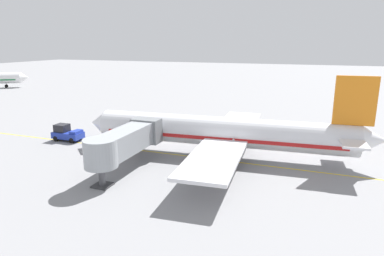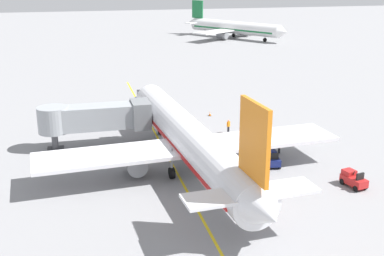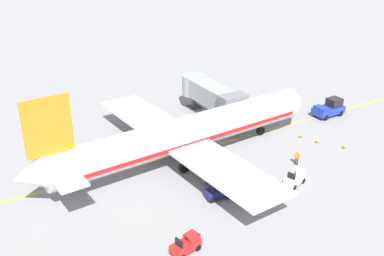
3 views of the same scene
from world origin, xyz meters
name	(u,v)px [view 1 (image 1 of 3)]	position (x,y,z in m)	size (l,w,h in m)	color
ground_plane	(208,159)	(0.00, 0.00, 0.00)	(400.00, 400.00, 0.00)	gray
gate_lead_in_line	(208,159)	(0.00, 0.00, 0.00)	(0.24, 80.00, 0.01)	gold
parked_airliner	(223,132)	(1.41, -1.52, 3.19)	(30.31, 37.35, 10.63)	silver
jet_bridge	(125,141)	(-7.17, 7.38, 3.45)	(12.28, 3.50, 4.98)	#93999E
pushback_tractor	(67,133)	(0.43, 22.05, 1.10)	(2.26, 4.42, 2.40)	#1E339E
baggage_tug_lead	(245,135)	(9.84, -2.58, 0.71)	(1.58, 2.64, 1.62)	navy
baggage_tug_trailing	(294,131)	(15.09, -9.20, 0.71)	(1.74, 2.70, 1.62)	#B21E1E
baggage_tug_spare	(198,128)	(11.70, 5.52, 0.71)	(1.89, 2.74, 1.62)	silver
baggage_cart_front	(219,133)	(9.30, 1.23, 0.95)	(1.62, 2.97, 1.58)	#4C4C51
baggage_cart_second_in_train	(237,134)	(9.39, -1.56, 0.95)	(1.62, 2.97, 1.58)	#4C4C51
ground_crew_wing_walker	(223,142)	(4.51, -0.75, 0.95)	(0.27, 0.73, 1.69)	#232328
ground_crew_loader	(173,129)	(8.71, 8.49, 0.95)	(0.64, 0.50, 1.69)	#232328
ground_crew_marshaller	(228,129)	(11.99, 0.57, 0.95)	(0.28, 0.73, 1.69)	#232328
safety_cone_nose_left	(128,138)	(3.71, 13.77, 0.29)	(0.36, 0.36, 0.59)	black
safety_cone_nose_right	(130,129)	(8.53, 16.19, 0.29)	(0.36, 0.36, 0.59)	black
safety_cone_wing_tip	(131,134)	(5.84, 14.47, 0.29)	(0.36, 0.36, 0.59)	black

